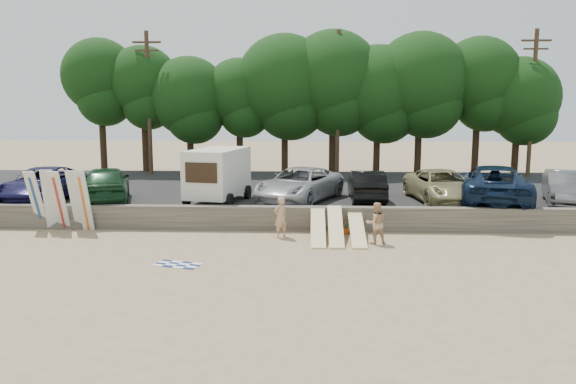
# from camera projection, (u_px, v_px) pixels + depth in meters

# --- Properties ---
(ground) EXTENTS (120.00, 120.00, 0.00)m
(ground) POSITION_uv_depth(u_px,v_px,m) (301.00, 249.00, 20.25)
(ground) COLOR tan
(ground) RESTS_ON ground
(seawall) EXTENTS (44.00, 0.50, 1.00)m
(seawall) POSITION_uv_depth(u_px,v_px,m) (302.00, 218.00, 23.14)
(seawall) COLOR #6B6356
(seawall) RESTS_ON ground
(parking_lot) EXTENTS (44.00, 14.50, 0.70)m
(parking_lot) POSITION_uv_depth(u_px,v_px,m) (305.00, 193.00, 30.56)
(parking_lot) COLOR #282828
(parking_lot) RESTS_ON ground
(treeline) EXTENTS (32.35, 6.54, 9.26)m
(treeline) POSITION_uv_depth(u_px,v_px,m) (324.00, 85.00, 36.51)
(treeline) COLOR #382616
(treeline) RESTS_ON parking_lot
(utility_poles) EXTENTS (25.80, 0.26, 9.00)m
(utility_poles) POSITION_uv_depth(u_px,v_px,m) (338.00, 100.00, 35.12)
(utility_poles) COLOR #473321
(utility_poles) RESTS_ON parking_lot
(box_trailer) EXTENTS (2.81, 4.16, 2.45)m
(box_trailer) POSITION_uv_depth(u_px,v_px,m) (218.00, 172.00, 25.66)
(box_trailer) COLOR silver
(box_trailer) RESTS_ON parking_lot
(car_0) EXTENTS (2.76, 5.60, 1.53)m
(car_0) POSITION_uv_depth(u_px,v_px,m) (43.00, 184.00, 26.28)
(car_0) COLOR #13123F
(car_0) RESTS_ON parking_lot
(car_1) EXTENTS (3.42, 5.37, 1.70)m
(car_1) POSITION_uv_depth(u_px,v_px,m) (106.00, 184.00, 25.72)
(car_1) COLOR #13361C
(car_1) RESTS_ON parking_lot
(car_2) EXTENTS (4.62, 6.13, 1.55)m
(car_2) POSITION_uv_depth(u_px,v_px,m) (299.00, 185.00, 26.01)
(car_2) COLOR #A6A6AB
(car_2) RESTS_ON parking_lot
(car_3) EXTENTS (1.51, 4.33, 1.43)m
(car_3) POSITION_uv_depth(u_px,v_px,m) (367.00, 186.00, 26.13)
(car_3) COLOR black
(car_3) RESTS_ON parking_lot
(car_4) EXTENTS (3.00, 5.50, 1.46)m
(car_4) POSITION_uv_depth(u_px,v_px,m) (442.00, 186.00, 25.84)
(car_4) COLOR #9B9462
(car_4) RESTS_ON parking_lot
(car_5) EXTENTS (4.25, 6.79, 1.75)m
(car_5) POSITION_uv_depth(u_px,v_px,m) (493.00, 184.00, 25.41)
(car_5) COLOR #0E1B32
(car_5) RESTS_ON parking_lot
(car_6) EXTENTS (2.88, 4.85, 1.51)m
(car_6) POSITION_uv_depth(u_px,v_px,m) (566.00, 188.00, 25.13)
(car_6) COLOR #454649
(car_6) RESTS_ON parking_lot
(surfboard_upright_0) EXTENTS (0.60, 0.91, 2.49)m
(surfboard_upright_0) POSITION_uv_depth(u_px,v_px,m) (36.00, 201.00, 23.04)
(surfboard_upright_0) COLOR silver
(surfboard_upright_0) RESTS_ON ground
(surfboard_upright_1) EXTENTS (0.57, 0.65, 2.56)m
(surfboard_upright_1) POSITION_uv_depth(u_px,v_px,m) (50.00, 200.00, 23.00)
(surfboard_upright_1) COLOR silver
(surfboard_upright_1) RESTS_ON ground
(surfboard_upright_2) EXTENTS (0.57, 0.83, 2.51)m
(surfboard_upright_2) POSITION_uv_depth(u_px,v_px,m) (59.00, 201.00, 22.91)
(surfboard_upright_2) COLOR silver
(surfboard_upright_2) RESTS_ON ground
(surfboard_upright_3) EXTENTS (0.57, 0.74, 2.54)m
(surfboard_upright_3) POSITION_uv_depth(u_px,v_px,m) (76.00, 200.00, 22.94)
(surfboard_upright_3) COLOR silver
(surfboard_upright_3) RESTS_ON ground
(surfboard_upright_4) EXTENTS (0.58, 0.72, 2.54)m
(surfboard_upright_4) POSITION_uv_depth(u_px,v_px,m) (84.00, 201.00, 22.81)
(surfboard_upright_4) COLOR silver
(surfboard_upright_4) RESTS_ON ground
(surfboard_low_0) EXTENTS (0.56, 2.88, 0.99)m
(surfboard_low_0) POSITION_uv_depth(u_px,v_px,m) (318.00, 227.00, 21.50)
(surfboard_low_0) COLOR #FFE4A0
(surfboard_low_0) RESTS_ON ground
(surfboard_low_1) EXTENTS (0.56, 2.84, 1.09)m
(surfboard_low_1) POSITION_uv_depth(u_px,v_px,m) (336.00, 226.00, 21.48)
(surfboard_low_1) COLOR #FFE4A0
(surfboard_low_1) RESTS_ON ground
(surfboard_low_2) EXTENTS (0.56, 2.91, 0.86)m
(surfboard_low_2) POSITION_uv_depth(u_px,v_px,m) (357.00, 229.00, 21.49)
(surfboard_low_2) COLOR #FFE4A0
(surfboard_low_2) RESTS_ON ground
(beachgoer_a) EXTENTS (0.70, 0.67, 1.62)m
(beachgoer_a) POSITION_uv_depth(u_px,v_px,m) (281.00, 217.00, 21.87)
(beachgoer_a) COLOR tan
(beachgoer_a) RESTS_ON ground
(beachgoer_b) EXTENTS (0.87, 0.74, 1.57)m
(beachgoer_b) POSITION_uv_depth(u_px,v_px,m) (376.00, 223.00, 20.85)
(beachgoer_b) COLOR tan
(beachgoer_b) RESTS_ON ground
(cooler) EXTENTS (0.47, 0.42, 0.32)m
(cooler) POSITION_uv_depth(u_px,v_px,m) (354.00, 230.00, 22.51)
(cooler) COLOR #227D35
(cooler) RESTS_ON ground
(gear_bag) EXTENTS (0.36, 0.33, 0.22)m
(gear_bag) POSITION_uv_depth(u_px,v_px,m) (345.00, 231.00, 22.53)
(gear_bag) COLOR #C94E17
(gear_bag) RESTS_ON ground
(beach_towel) EXTENTS (1.87, 1.87, 0.00)m
(beach_towel) POSITION_uv_depth(u_px,v_px,m) (178.00, 264.00, 18.24)
(beach_towel) COLOR white
(beach_towel) RESTS_ON ground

